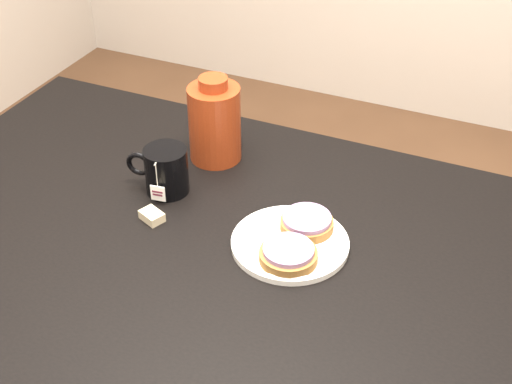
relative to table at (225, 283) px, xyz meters
The scene contains 7 objects.
table is the anchor object (origin of this frame).
plate 0.15m from the table, 27.95° to the left, with size 0.22×0.22×0.02m.
bagel_back 0.19m from the table, 40.76° to the left, with size 0.10×0.10×0.03m.
bagel_front 0.16m from the table, ahead, with size 0.15×0.15×0.03m.
mug 0.26m from the table, 147.55° to the left, with size 0.13×0.10×0.10m.
teabag_pouch 0.19m from the table, behind, with size 0.04×0.03×0.02m, color #C6B793.
bagel_package 0.35m from the table, 119.26° to the left, with size 0.14×0.14×0.19m.
Camera 1 is at (0.45, -0.88, 1.59)m, focal length 50.00 mm.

